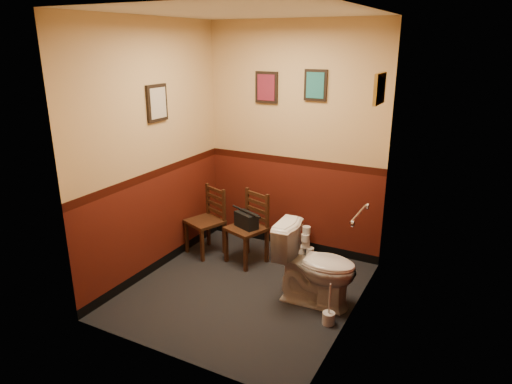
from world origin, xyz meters
TOP-DOWN VIEW (x-y plane):
  - floor at (0.00, 0.00)m, footprint 2.20×2.40m
  - ceiling at (0.00, 0.00)m, footprint 2.20×2.40m
  - wall_back at (0.00, 1.20)m, footprint 2.20×0.00m
  - wall_front at (0.00, -1.20)m, footprint 2.20×0.00m
  - wall_left at (-1.10, 0.00)m, footprint 0.00×2.40m
  - wall_right at (1.10, 0.00)m, footprint 0.00×2.40m
  - grab_bar at (1.07, 0.25)m, footprint 0.05×0.56m
  - framed_print_back_a at (-0.35, 1.18)m, footprint 0.28×0.04m
  - framed_print_back_b at (0.25, 1.18)m, footprint 0.26×0.04m
  - framed_print_left at (-1.08, 0.10)m, footprint 0.04×0.30m
  - framed_print_right at (1.08, 0.60)m, footprint 0.04×0.34m
  - toilet at (0.72, 0.13)m, footprint 0.83×0.49m
  - toilet_brush at (0.97, -0.17)m, footprint 0.11×0.11m
  - chair_left at (-0.84, 0.58)m, footprint 0.49×0.49m
  - chair_right at (-0.28, 0.61)m, footprint 0.49×0.49m
  - handbag at (-0.29, 0.57)m, footprint 0.31×0.24m
  - tp_stack at (0.24, 1.08)m, footprint 0.20×0.12m

SIDE VIEW (x-z plane):
  - floor at x=0.00m, z-range 0.00..0.00m
  - toilet_brush at x=0.97m, z-range -0.14..0.27m
  - tp_stack at x=0.24m, z-range -0.03..0.33m
  - toilet at x=0.72m, z-range 0.00..0.79m
  - chair_left at x=-0.84m, z-range 0.00..0.82m
  - chair_right at x=-0.28m, z-range 0.00..0.83m
  - handbag at x=-0.29m, z-range 0.42..0.63m
  - grab_bar at x=1.07m, z-range 0.92..0.98m
  - wall_back at x=0.00m, z-range 0.00..2.70m
  - wall_front at x=0.00m, z-range 0.00..2.70m
  - wall_left at x=-1.10m, z-range 0.00..2.70m
  - wall_right at x=1.10m, z-range 0.00..2.70m
  - framed_print_left at x=-1.08m, z-range 1.66..2.04m
  - framed_print_back_a at x=-0.35m, z-range 1.77..2.13m
  - framed_print_back_b at x=0.25m, z-range 1.83..2.17m
  - framed_print_right at x=1.08m, z-range 1.91..2.19m
  - ceiling at x=0.00m, z-range 2.70..2.70m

